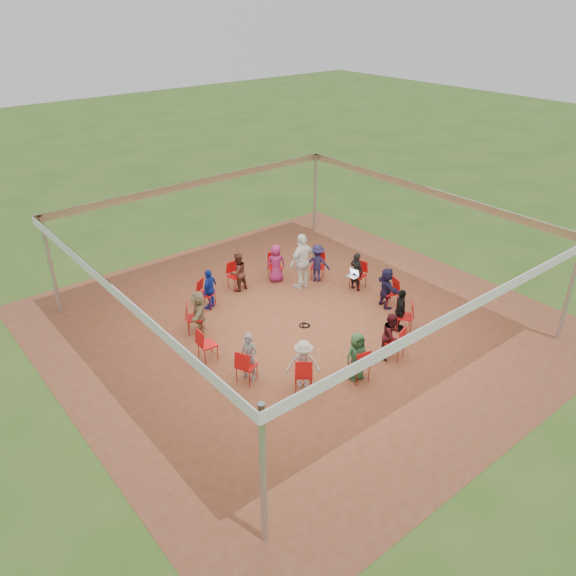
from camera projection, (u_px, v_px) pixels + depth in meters
ground at (299, 324)px, 15.94m from camera, size 80.00×80.00×0.00m
dirt_patch at (299, 324)px, 15.93m from camera, size 13.00×13.00×0.00m
tent at (300, 248)px, 14.82m from camera, size 10.33×10.33×3.00m
chair_0 at (358, 275)px, 17.67m from camera, size 0.51×0.49×0.90m
chair_1 at (318, 267)px, 18.22m from camera, size 0.61×0.60×0.90m
chair_2 at (275, 267)px, 18.20m from camera, size 0.56×0.57×0.90m
chair_3 at (236, 276)px, 17.61m from camera, size 0.44×0.46×0.90m
chair_4 at (207, 294)px, 16.59m from camera, size 0.59×0.59×0.90m
chair_5 at (195, 318)px, 15.38m from camera, size 0.59×0.59×0.90m
chair_6 at (207, 345)px, 14.24m from camera, size 0.47×0.45×0.90m
chair_7 at (247, 366)px, 13.44m from camera, size 0.57×0.56×0.90m
chair_8 at (303, 374)px, 13.16m from camera, size 0.60×0.61×0.90m
chair_9 at (359, 365)px, 13.48m from camera, size 0.49×0.51×0.90m
chair_10 at (395, 343)px, 14.30m from camera, size 0.53×0.54×0.90m
chair_11 at (404, 316)px, 15.45m from camera, size 0.61×0.61×0.90m
chair_12 at (389, 293)px, 16.67m from camera, size 0.55×0.53×0.90m
person_seated_0 at (356, 271)px, 17.50m from camera, size 0.38×0.50×1.26m
person_seated_1 at (317, 263)px, 18.03m from camera, size 0.82×0.89×1.26m
person_seated_2 at (276, 263)px, 18.01m from camera, size 0.70×0.57×1.26m
person_seated_3 at (238, 272)px, 17.45m from camera, size 0.63×0.39×1.26m
person_seated_4 at (210, 289)px, 16.47m from camera, size 0.83×0.70×1.26m
person_seated_5 at (199, 312)px, 15.30m from camera, size 0.98×1.22×1.26m
person_seated_6 at (249, 357)px, 13.45m from camera, size 0.46×0.54×1.26m
person_seated_7 at (303, 364)px, 13.18m from camera, size 0.89×0.82×1.26m
person_seated_8 at (357, 356)px, 13.48m from camera, size 0.67×0.45×1.26m
person_seated_9 at (391, 335)px, 14.27m from camera, size 0.69×0.52×1.26m
person_seated_10 at (400, 310)px, 15.38m from camera, size 0.79×0.79×1.26m
person_seated_11 at (386, 288)px, 16.54m from camera, size 0.77×1.24×1.26m
standing_person at (302, 261)px, 17.49m from camera, size 1.12×0.66×1.82m
cable_coil at (305, 325)px, 15.86m from camera, size 0.38×0.38×0.03m
laptop at (353, 274)px, 17.41m from camera, size 0.33×0.39×0.24m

